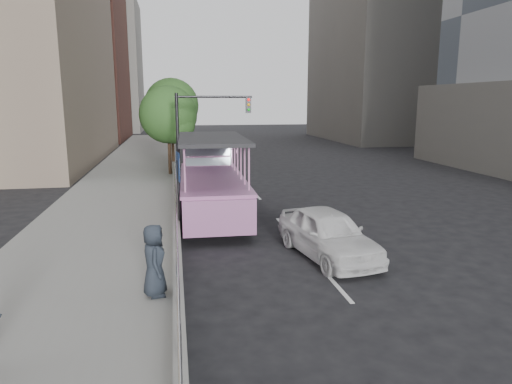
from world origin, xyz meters
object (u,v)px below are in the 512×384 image
(duck_boat, at_px, (211,183))
(parking_sign, at_px, (179,186))
(pedestrian_far, at_px, (154,260))
(car, at_px, (328,233))
(street_tree_far, at_px, (173,107))
(traffic_signal, at_px, (200,125))
(street_tree_near, at_px, (170,117))

(duck_boat, bearing_deg, parking_sign, -109.72)
(pedestrian_far, bearing_deg, parking_sign, -12.16)
(car, distance_m, street_tree_far, 22.44)
(duck_boat, xyz_separation_m, parking_sign, (-1.42, -3.97, 0.65))
(parking_sign, height_order, street_tree_far, street_tree_far)
(pedestrian_far, xyz_separation_m, traffic_signal, (1.94, 14.94, 2.34))
(duck_boat, xyz_separation_m, car, (3.08, -6.72, -0.49))
(duck_boat, height_order, traffic_signal, traffic_signal)
(parking_sign, xyz_separation_m, street_tree_near, (-0.30, 12.93, 1.92))
(car, bearing_deg, street_tree_near, 97.26)
(traffic_signal, relative_size, street_tree_near, 0.91)
(car, relative_size, traffic_signal, 0.86)
(pedestrian_far, bearing_deg, street_tree_far, -6.65)
(pedestrian_far, height_order, street_tree_far, street_tree_far)
(duck_boat, distance_m, car, 7.41)
(parking_sign, height_order, street_tree_near, street_tree_near)
(car, relative_size, street_tree_near, 0.78)
(street_tree_far, bearing_deg, pedestrian_far, -91.28)
(traffic_signal, xyz_separation_m, street_tree_far, (-1.40, 9.43, 0.81))
(street_tree_near, xyz_separation_m, street_tree_far, (0.20, 6.00, 0.49))
(traffic_signal, xyz_separation_m, street_tree_near, (-1.60, 3.43, 0.32))
(street_tree_near, bearing_deg, pedestrian_far, -91.07)
(car, bearing_deg, traffic_signal, 94.90)
(traffic_signal, bearing_deg, duck_boat, -88.67)
(pedestrian_far, xyz_separation_m, parking_sign, (0.65, 5.44, 0.74))
(pedestrian_far, height_order, traffic_signal, traffic_signal)
(parking_sign, height_order, traffic_signal, traffic_signal)
(parking_sign, distance_m, street_tree_near, 13.07)
(street_tree_far, bearing_deg, parking_sign, -89.68)
(traffic_signal, height_order, street_tree_far, street_tree_far)
(car, distance_m, street_tree_near, 16.68)
(street_tree_near, bearing_deg, traffic_signal, -65.02)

